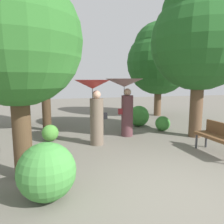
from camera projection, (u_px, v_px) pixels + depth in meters
ground_plane at (167, 192)px, 3.86m from camera, size 40.00×40.00×0.00m
person_left at (94, 101)px, 6.51m from camera, size 1.08×1.08×1.99m
person_right at (125, 94)px, 7.51m from camera, size 1.31×1.31×2.03m
park_bench at (222, 136)px, 5.71m from camera, size 0.53×1.51×0.83m
tree_near_left at (44, 60)px, 8.19m from camera, size 2.26×2.26×4.10m
tree_near_right at (201, 33)px, 7.14m from camera, size 3.25×3.25×5.41m
tree_mid_left at (23, 63)px, 9.29m from camera, size 2.17×2.17×4.03m
tree_mid_right at (159, 58)px, 11.70m from camera, size 3.45×3.45×5.06m
tree_far_back at (15, 28)px, 4.04m from camera, size 2.52×2.52×4.47m
bush_path_left at (50, 133)px, 7.07m from camera, size 0.54×0.54×0.54m
bush_path_right at (163, 124)px, 8.47m from camera, size 0.58×0.58×0.58m
bush_behind_bench at (47, 172)px, 3.58m from camera, size 0.98×0.98×0.98m
bush_far_side at (139, 116)px, 9.35m from camera, size 0.88×0.88×0.88m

